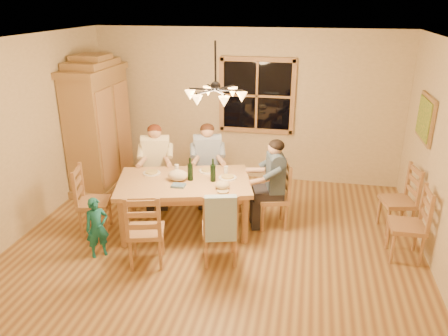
% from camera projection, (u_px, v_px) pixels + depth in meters
% --- Properties ---
extents(floor, '(5.50, 5.50, 0.00)m').
position_uv_depth(floor, '(217.00, 243.00, 6.02)').
color(floor, brown).
rests_on(floor, ground).
extents(ceiling, '(5.50, 5.00, 0.02)m').
position_uv_depth(ceiling, '(215.00, 40.00, 5.04)').
color(ceiling, white).
rests_on(ceiling, wall_back).
extents(wall_back, '(5.50, 0.02, 2.70)m').
position_uv_depth(wall_back, '(246.00, 106.00, 7.81)').
color(wall_back, '#CBB98F').
rests_on(wall_back, floor).
extents(wall_left, '(0.02, 5.00, 2.70)m').
position_uv_depth(wall_left, '(22.00, 138.00, 6.03)').
color(wall_left, '#CBB98F').
rests_on(wall_left, floor).
extents(window, '(1.30, 0.06, 1.30)m').
position_uv_depth(window, '(257.00, 96.00, 7.67)').
color(window, black).
rests_on(window, wall_back).
extents(painting, '(0.06, 0.78, 0.64)m').
position_uv_depth(painting, '(426.00, 119.00, 6.04)').
color(painting, olive).
rests_on(painting, wall_right).
extents(chandelier, '(0.77, 0.68, 0.71)m').
position_uv_depth(chandelier, '(216.00, 94.00, 5.26)').
color(chandelier, black).
rests_on(chandelier, ceiling).
extents(armoire, '(0.66, 1.40, 2.30)m').
position_uv_depth(armoire, '(99.00, 128.00, 7.54)').
color(armoire, olive).
rests_on(armoire, floor).
extents(dining_table, '(2.07, 1.56, 0.76)m').
position_uv_depth(dining_table, '(184.00, 187.00, 6.18)').
color(dining_table, tan).
rests_on(dining_table, floor).
extents(chair_far_left, '(0.53, 0.52, 0.99)m').
position_uv_depth(chair_far_left, '(158.00, 186.00, 7.10)').
color(chair_far_left, '#9D6D45').
rests_on(chair_far_left, floor).
extents(chair_far_right, '(0.53, 0.52, 0.99)m').
position_uv_depth(chair_far_right, '(208.00, 185.00, 7.14)').
color(chair_far_right, '#9D6D45').
rests_on(chair_far_right, floor).
extents(chair_near_left, '(0.53, 0.52, 0.99)m').
position_uv_depth(chair_near_left, '(147.00, 242.00, 5.48)').
color(chair_near_left, '#9D6D45').
rests_on(chair_near_left, floor).
extents(chair_near_right, '(0.53, 0.52, 0.99)m').
position_uv_depth(chair_near_right, '(220.00, 239.00, 5.53)').
color(chair_near_right, '#9D6D45').
rests_on(chair_near_right, floor).
extents(chair_end_left, '(0.52, 0.53, 0.99)m').
position_uv_depth(chair_end_left, '(95.00, 212.00, 6.24)').
color(chair_end_left, '#9D6D45').
rests_on(chair_end_left, floor).
extents(chair_end_right, '(0.52, 0.53, 0.99)m').
position_uv_depth(chair_end_right, '(273.00, 207.00, 6.39)').
color(chair_end_right, '#9D6D45').
rests_on(chair_end_right, floor).
extents(adult_woman, '(0.47, 0.50, 0.87)m').
position_uv_depth(adult_woman, '(156.00, 155.00, 6.90)').
color(adult_woman, beige).
rests_on(adult_woman, floor).
extents(adult_plaid_man, '(0.47, 0.50, 0.87)m').
position_uv_depth(adult_plaid_man, '(208.00, 154.00, 6.95)').
color(adult_plaid_man, '#315087').
rests_on(adult_plaid_man, floor).
extents(adult_slate_man, '(0.50, 0.47, 0.87)m').
position_uv_depth(adult_slate_man, '(274.00, 173.00, 6.19)').
color(adult_slate_man, '#3C4C60').
rests_on(adult_slate_man, floor).
extents(towel, '(0.39, 0.19, 0.58)m').
position_uv_depth(towel, '(221.00, 219.00, 5.21)').
color(towel, '#A0C2D9').
rests_on(towel, chair_near_right).
extents(wine_bottle_a, '(0.08, 0.08, 0.33)m').
position_uv_depth(wine_bottle_a, '(190.00, 169.00, 6.10)').
color(wine_bottle_a, black).
rests_on(wine_bottle_a, dining_table).
extents(wine_bottle_b, '(0.08, 0.08, 0.33)m').
position_uv_depth(wine_bottle_b, '(213.00, 170.00, 6.06)').
color(wine_bottle_b, black).
rests_on(wine_bottle_b, dining_table).
extents(plate_woman, '(0.26, 0.26, 0.02)m').
position_uv_depth(plate_woman, '(152.00, 173.00, 6.38)').
color(plate_woman, white).
rests_on(plate_woman, dining_table).
extents(plate_plaid, '(0.26, 0.26, 0.02)m').
position_uv_depth(plate_plaid, '(207.00, 171.00, 6.46)').
color(plate_plaid, white).
rests_on(plate_plaid, dining_table).
extents(plate_slate, '(0.26, 0.26, 0.02)m').
position_uv_depth(plate_slate, '(228.00, 178.00, 6.21)').
color(plate_slate, white).
rests_on(plate_slate, dining_table).
extents(wine_glass_a, '(0.06, 0.06, 0.14)m').
position_uv_depth(wine_glass_a, '(177.00, 169.00, 6.36)').
color(wine_glass_a, silver).
rests_on(wine_glass_a, dining_table).
extents(wine_glass_b, '(0.06, 0.06, 0.14)m').
position_uv_depth(wine_glass_b, '(226.00, 171.00, 6.29)').
color(wine_glass_b, silver).
rests_on(wine_glass_b, dining_table).
extents(cap, '(0.20, 0.20, 0.11)m').
position_uv_depth(cap, '(222.00, 185.00, 5.85)').
color(cap, tan).
rests_on(cap, dining_table).
extents(napkin, '(0.21, 0.18, 0.03)m').
position_uv_depth(napkin, '(178.00, 186.00, 5.94)').
color(napkin, slate).
rests_on(napkin, dining_table).
extents(cloth_bundle, '(0.28, 0.22, 0.15)m').
position_uv_depth(cloth_bundle, '(178.00, 175.00, 6.12)').
color(cloth_bundle, beige).
rests_on(cloth_bundle, dining_table).
extents(child, '(0.35, 0.34, 0.82)m').
position_uv_depth(child, '(97.00, 228.00, 5.60)').
color(child, '#196D70').
rests_on(child, floor).
extents(chair_spare_front, '(0.42, 0.44, 0.99)m').
position_uv_depth(chair_spare_front, '(405.00, 236.00, 5.60)').
color(chair_spare_front, '#9D6D45').
rests_on(chair_spare_front, floor).
extents(chair_spare_back, '(0.50, 0.52, 0.99)m').
position_uv_depth(chair_spare_back, '(396.00, 211.00, 6.26)').
color(chair_spare_back, '#9D6D45').
rests_on(chair_spare_back, floor).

